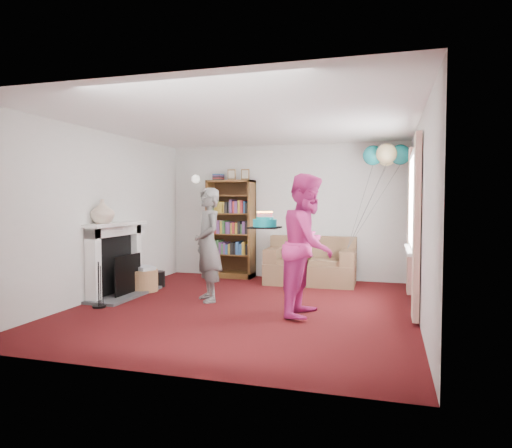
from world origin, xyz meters
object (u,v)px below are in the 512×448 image
(birthday_cake, at_px, (265,223))
(sofa, at_px, (311,266))
(person_striped, at_px, (208,245))
(person_magenta, at_px, (308,245))
(bookcase, at_px, (231,230))

(birthday_cake, bearing_deg, sofa, 82.97)
(person_striped, height_order, person_magenta, person_magenta)
(birthday_cake, bearing_deg, person_striped, 161.32)
(sofa, xyz_separation_m, person_striped, (-1.20, -1.83, 0.51))
(person_magenta, bearing_deg, sofa, 13.11)
(sofa, bearing_deg, bookcase, 170.63)
(sofa, bearing_deg, person_magenta, -82.44)
(bookcase, distance_m, sofa, 1.70)
(bookcase, xyz_separation_m, birthday_cake, (1.31, -2.38, 0.26))
(bookcase, relative_size, sofa, 1.33)
(bookcase, xyz_separation_m, person_striped, (0.37, -2.07, -0.08))
(person_striped, bearing_deg, birthday_cake, 32.50)
(person_magenta, relative_size, birthday_cake, 4.73)
(person_striped, bearing_deg, sofa, 107.85)
(bookcase, height_order, person_striped, bookcase)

